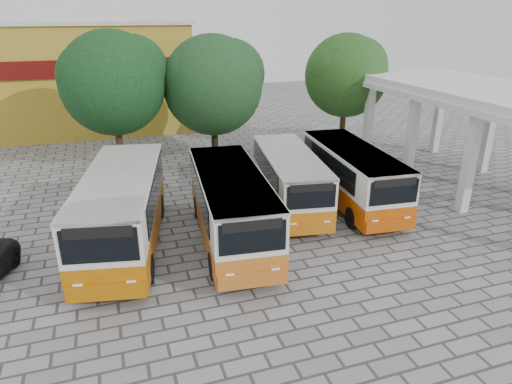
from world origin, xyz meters
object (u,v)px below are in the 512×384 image
object	(u,v)px
bus_centre_right	(290,177)
bus_centre_left	(231,203)
bus_far_left	(122,206)
bus_far_right	(352,173)

from	to	relation	value
bus_centre_right	bus_centre_left	bearing A→B (deg)	-135.36
bus_far_left	bus_far_right	xyz separation A→B (m)	(10.81, 1.06, -0.16)
bus_far_left	bus_far_right	distance (m)	10.86
bus_centre_left	bus_centre_right	xyz separation A→B (m)	(3.61, 2.57, -0.15)
bus_far_left	bus_far_right	size ratio (longest dim) A/B	1.12
bus_centre_right	bus_far_right	world-z (taller)	bus_far_right
bus_far_left	bus_far_right	world-z (taller)	bus_far_left
bus_centre_left	bus_far_left	bearing A→B (deg)	173.69
bus_centre_right	bus_far_right	distance (m)	3.09
bus_far_left	bus_centre_right	xyz separation A→B (m)	(7.78, 1.67, -0.24)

